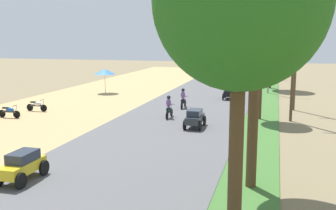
{
  "coord_description": "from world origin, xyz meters",
  "views": [
    {
      "loc": [
        6.57,
        -4.62,
        5.89
      ],
      "look_at": [
        -0.27,
        20.61,
        1.41
      ],
      "focal_mm": 42.77,
      "sensor_mm": 36.0,
      "label": 1
    }
  ],
  "objects_px": {
    "vendor_umbrella": "(105,72)",
    "utility_pole_far": "(296,53)",
    "median_tree_nearest": "(240,2)",
    "car_hatchback_black": "(229,92)",
    "streetlamp_mid": "(272,45)",
    "motorbike_ahead_second": "(169,107)",
    "parked_motorbike_sixth": "(9,111)",
    "car_sedan_yellow": "(22,165)",
    "motorbike_ahead_third": "(183,99)",
    "streetlamp_near": "(270,49)",
    "utility_pole_near": "(294,52)",
    "car_sedan_charcoal": "(195,117)",
    "median_tree_fourth": "(272,16)",
    "median_tree_second": "(257,1)",
    "parked_motorbike_seventh": "(37,105)",
    "median_tree_third": "(262,37)"
  },
  "relations": [
    {
      "from": "car_sedan_charcoal",
      "to": "car_hatchback_black",
      "type": "bearing_deg",
      "value": 86.6
    },
    {
      "from": "median_tree_third",
      "to": "car_sedan_yellow",
      "type": "height_order",
      "value": "median_tree_third"
    },
    {
      "from": "median_tree_nearest",
      "to": "utility_pole_near",
      "type": "distance_m",
      "value": 18.86
    },
    {
      "from": "car_hatchback_black",
      "to": "median_tree_nearest",
      "type": "bearing_deg",
      "value": -83.15
    },
    {
      "from": "median_tree_nearest",
      "to": "utility_pole_near",
      "type": "bearing_deg",
      "value": 83.75
    },
    {
      "from": "motorbike_ahead_third",
      "to": "median_tree_third",
      "type": "bearing_deg",
      "value": -23.31
    },
    {
      "from": "parked_motorbike_sixth",
      "to": "streetlamp_mid",
      "type": "distance_m",
      "value": 38.68
    },
    {
      "from": "parked_motorbike_seventh",
      "to": "streetlamp_near",
      "type": "distance_m",
      "value": 23.61
    },
    {
      "from": "motorbike_ahead_second",
      "to": "car_sedan_yellow",
      "type": "bearing_deg",
      "value": -100.08
    },
    {
      "from": "utility_pole_near",
      "to": "streetlamp_mid",
      "type": "bearing_deg",
      "value": 93.63
    },
    {
      "from": "median_tree_fourth",
      "to": "median_tree_second",
      "type": "bearing_deg",
      "value": -90.13
    },
    {
      "from": "car_hatchback_black",
      "to": "motorbike_ahead_third",
      "type": "xyz_separation_m",
      "value": [
        -3.07,
        -5.86,
        0.11
      ]
    },
    {
      "from": "car_sedan_yellow",
      "to": "motorbike_ahead_second",
      "type": "height_order",
      "value": "motorbike_ahead_second"
    },
    {
      "from": "median_tree_third",
      "to": "car_sedan_charcoal",
      "type": "relative_size",
      "value": 3.4
    },
    {
      "from": "vendor_umbrella",
      "to": "median_tree_nearest",
      "type": "xyz_separation_m",
      "value": [
        16.26,
        -28.03,
        4.43
      ]
    },
    {
      "from": "vendor_umbrella",
      "to": "median_tree_nearest",
      "type": "relative_size",
      "value": 0.28
    },
    {
      "from": "parked_motorbike_sixth",
      "to": "vendor_umbrella",
      "type": "xyz_separation_m",
      "value": [
        1.38,
        13.81,
        1.75
      ]
    },
    {
      "from": "utility_pole_near",
      "to": "utility_pole_far",
      "type": "xyz_separation_m",
      "value": [
        0.35,
        4.56,
        -0.3
      ]
    },
    {
      "from": "parked_motorbike_seventh",
      "to": "median_tree_fourth",
      "type": "bearing_deg",
      "value": 48.67
    },
    {
      "from": "median_tree_nearest",
      "to": "median_tree_second",
      "type": "height_order",
      "value": "median_tree_second"
    },
    {
      "from": "vendor_umbrella",
      "to": "utility_pole_far",
      "type": "xyz_separation_m",
      "value": [
        18.65,
        -4.81,
        2.26
      ]
    },
    {
      "from": "utility_pole_far",
      "to": "car_sedan_charcoal",
      "type": "xyz_separation_m",
      "value": [
        -6.4,
        -8.64,
        -3.83
      ]
    },
    {
      "from": "car_sedan_yellow",
      "to": "car_hatchback_black",
      "type": "distance_m",
      "value": 24.56
    },
    {
      "from": "streetlamp_mid",
      "to": "median_tree_fourth",
      "type": "bearing_deg",
      "value": -89.73
    },
    {
      "from": "parked_motorbike_sixth",
      "to": "car_sedan_yellow",
      "type": "height_order",
      "value": "car_sedan_yellow"
    },
    {
      "from": "parked_motorbike_sixth",
      "to": "median_tree_fourth",
      "type": "xyz_separation_m",
      "value": [
        17.85,
        22.63,
        7.59
      ]
    },
    {
      "from": "parked_motorbike_seventh",
      "to": "car_hatchback_black",
      "type": "relative_size",
      "value": 0.9
    },
    {
      "from": "median_tree_third",
      "to": "median_tree_fourth",
      "type": "height_order",
      "value": "median_tree_fourth"
    },
    {
      "from": "median_tree_nearest",
      "to": "car_sedan_charcoal",
      "type": "bearing_deg",
      "value": 105.38
    },
    {
      "from": "car_hatchback_black",
      "to": "median_tree_fourth",
      "type": "bearing_deg",
      "value": 70.22
    },
    {
      "from": "median_tree_third",
      "to": "median_tree_fourth",
      "type": "relative_size",
      "value": 0.72
    },
    {
      "from": "streetlamp_mid",
      "to": "motorbike_ahead_second",
      "type": "relative_size",
      "value": 4.52
    },
    {
      "from": "parked_motorbike_sixth",
      "to": "motorbike_ahead_third",
      "type": "height_order",
      "value": "motorbike_ahead_third"
    },
    {
      "from": "median_tree_nearest",
      "to": "streetlamp_near",
      "type": "bearing_deg",
      "value": 89.71
    },
    {
      "from": "parked_motorbike_sixth",
      "to": "car_sedan_charcoal",
      "type": "distance_m",
      "value": 13.63
    },
    {
      "from": "motorbike_ahead_third",
      "to": "car_sedan_yellow",
      "type": "bearing_deg",
      "value": -98.05
    },
    {
      "from": "streetlamp_near",
      "to": "utility_pole_near",
      "type": "height_order",
      "value": "utility_pole_near"
    },
    {
      "from": "car_sedan_charcoal",
      "to": "motorbike_ahead_third",
      "type": "bearing_deg",
      "value": 109.02
    },
    {
      "from": "car_sedan_charcoal",
      "to": "parked_motorbike_sixth",
      "type": "bearing_deg",
      "value": -178.51
    },
    {
      "from": "median_tree_nearest",
      "to": "car_hatchback_black",
      "type": "relative_size",
      "value": 4.49
    },
    {
      "from": "median_tree_nearest",
      "to": "median_tree_fourth",
      "type": "xyz_separation_m",
      "value": [
        0.22,
        36.85,
        1.4
      ]
    },
    {
      "from": "median_tree_nearest",
      "to": "median_tree_fourth",
      "type": "distance_m",
      "value": 36.88
    },
    {
      "from": "vendor_umbrella",
      "to": "car_hatchback_black",
      "type": "height_order",
      "value": "vendor_umbrella"
    },
    {
      "from": "car_sedan_yellow",
      "to": "car_sedan_charcoal",
      "type": "bearing_deg",
      "value": 66.69
    },
    {
      "from": "parked_motorbike_seventh",
      "to": "vendor_umbrella",
      "type": "xyz_separation_m",
      "value": [
        0.95,
        10.99,
        1.75
      ]
    },
    {
      "from": "car_sedan_yellow",
      "to": "streetlamp_near",
      "type": "bearing_deg",
      "value": 72.8
    },
    {
      "from": "median_tree_third",
      "to": "car_sedan_yellow",
      "type": "distance_m",
      "value": 18.41
    },
    {
      "from": "motorbike_ahead_second",
      "to": "utility_pole_far",
      "type": "bearing_deg",
      "value": 34.61
    },
    {
      "from": "car_sedan_yellow",
      "to": "motorbike_ahead_third",
      "type": "bearing_deg",
      "value": 81.95
    },
    {
      "from": "motorbike_ahead_third",
      "to": "car_sedan_charcoal",
      "type": "bearing_deg",
      "value": -70.98
    }
  ]
}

